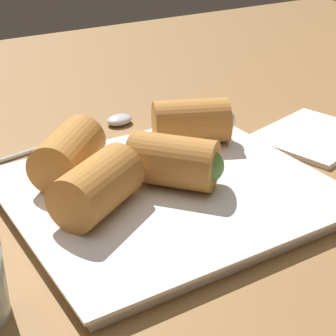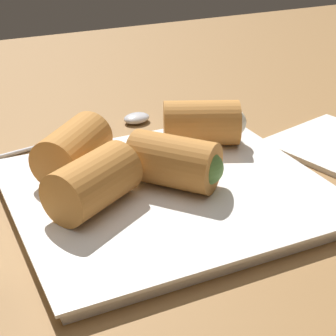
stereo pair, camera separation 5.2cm
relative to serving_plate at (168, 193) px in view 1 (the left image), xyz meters
The scene contains 8 objects.
table_surface 1.94cm from the serving_plate, 138.06° to the left, with size 180.00×140.00×2.00cm.
serving_plate is the anchor object (origin of this frame).
roll_front_left 3.33cm from the serving_plate, 166.62° to the left, with size 9.03×9.40×4.92cm.
roll_front_right 10.41cm from the serving_plate, 47.04° to the right, with size 9.25×9.24×4.92cm.
roll_back_left 11.13cm from the serving_plate, 138.03° to the right, with size 9.44×7.77×4.92cm.
roll_back_right 7.83cm from the serving_plate, ahead, with size 9.52×8.42×4.92cm.
spoon 19.07cm from the serving_plate, 96.70° to the right, with size 19.86×5.15×1.19cm.
napkin 22.85cm from the serving_plate, behind, with size 15.31×13.90×0.60cm.
Camera 1 is at (25.27, 39.14, 29.30)cm, focal length 60.00 mm.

